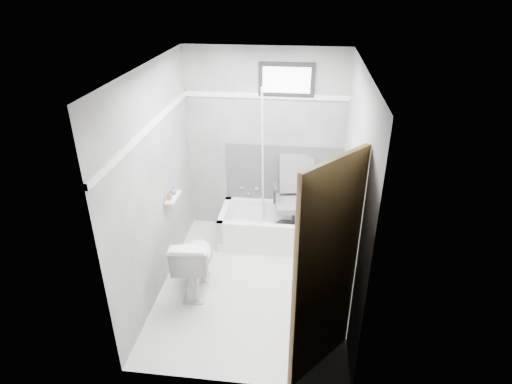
# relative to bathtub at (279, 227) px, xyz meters

# --- Properties ---
(floor) EXTENTS (2.60, 2.60, 0.00)m
(floor) POSITION_rel_bathtub_xyz_m (-0.23, -0.93, -0.21)
(floor) COLOR white
(floor) RESTS_ON ground
(ceiling) EXTENTS (2.60, 2.60, 0.00)m
(ceiling) POSITION_rel_bathtub_xyz_m (-0.23, -0.93, 2.19)
(ceiling) COLOR silver
(ceiling) RESTS_ON floor
(wall_back) EXTENTS (2.00, 0.02, 2.40)m
(wall_back) POSITION_rel_bathtub_xyz_m (-0.23, 0.37, 0.99)
(wall_back) COLOR slate
(wall_back) RESTS_ON floor
(wall_front) EXTENTS (2.00, 0.02, 2.40)m
(wall_front) POSITION_rel_bathtub_xyz_m (-0.23, -2.23, 0.99)
(wall_front) COLOR slate
(wall_front) RESTS_ON floor
(wall_left) EXTENTS (0.02, 2.60, 2.40)m
(wall_left) POSITION_rel_bathtub_xyz_m (-1.23, -0.93, 0.99)
(wall_left) COLOR slate
(wall_left) RESTS_ON floor
(wall_right) EXTENTS (0.02, 2.60, 2.40)m
(wall_right) POSITION_rel_bathtub_xyz_m (0.77, -0.93, 0.99)
(wall_right) COLOR slate
(wall_right) RESTS_ON floor
(bathtub) EXTENTS (1.50, 0.70, 0.42)m
(bathtub) POSITION_rel_bathtub_xyz_m (0.00, 0.00, 0.00)
(bathtub) COLOR white
(bathtub) RESTS_ON floor
(office_chair) EXTENTS (0.66, 0.66, 0.99)m
(office_chair) POSITION_rel_bathtub_xyz_m (0.18, 0.05, 0.40)
(office_chair) COLOR slate
(office_chair) RESTS_ON bathtub
(toilet) EXTENTS (0.46, 0.75, 0.70)m
(toilet) POSITION_rel_bathtub_xyz_m (-0.85, -1.04, 0.14)
(toilet) COLOR white
(toilet) RESTS_ON floor
(door) EXTENTS (0.78, 0.78, 2.00)m
(door) POSITION_rel_bathtub_xyz_m (0.75, -2.21, 0.79)
(door) COLOR brown
(door) RESTS_ON floor
(window) EXTENTS (0.66, 0.04, 0.40)m
(window) POSITION_rel_bathtub_xyz_m (0.02, 0.36, 1.81)
(window) COLOR black
(window) RESTS_ON wall_back
(backerboard) EXTENTS (1.50, 0.02, 0.78)m
(backerboard) POSITION_rel_bathtub_xyz_m (0.02, 0.36, 0.59)
(backerboard) COLOR #4C4C4F
(backerboard) RESTS_ON wall_back
(trim_back) EXTENTS (2.00, 0.02, 0.06)m
(trim_back) POSITION_rel_bathtub_xyz_m (-0.23, 0.36, 1.61)
(trim_back) COLOR white
(trim_back) RESTS_ON wall_back
(trim_left) EXTENTS (0.02, 2.60, 0.06)m
(trim_left) POSITION_rel_bathtub_xyz_m (-1.22, -0.93, 1.61)
(trim_left) COLOR white
(trim_left) RESTS_ON wall_left
(pole) EXTENTS (0.02, 0.32, 1.93)m
(pole) POSITION_rel_bathtub_xyz_m (-0.23, 0.13, 0.84)
(pole) COLOR silver
(pole) RESTS_ON bathtub
(shelf) EXTENTS (0.10, 0.32, 0.02)m
(shelf) POSITION_rel_bathtub_xyz_m (-1.16, -0.63, 0.69)
(shelf) COLOR white
(shelf) RESTS_ON wall_left
(soap_bottle_a) EXTENTS (0.05, 0.05, 0.10)m
(soap_bottle_a) POSITION_rel_bathtub_xyz_m (-1.17, -0.71, 0.76)
(soap_bottle_a) COLOR olive
(soap_bottle_a) RESTS_ON shelf
(soap_bottle_b) EXTENTS (0.09, 0.09, 0.10)m
(soap_bottle_b) POSITION_rel_bathtub_xyz_m (-1.17, -0.57, 0.75)
(soap_bottle_b) COLOR slate
(soap_bottle_b) RESTS_ON shelf
(faucet) EXTENTS (0.26, 0.10, 0.16)m
(faucet) POSITION_rel_bathtub_xyz_m (-0.43, 0.34, 0.34)
(faucet) COLOR silver
(faucet) RESTS_ON wall_back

